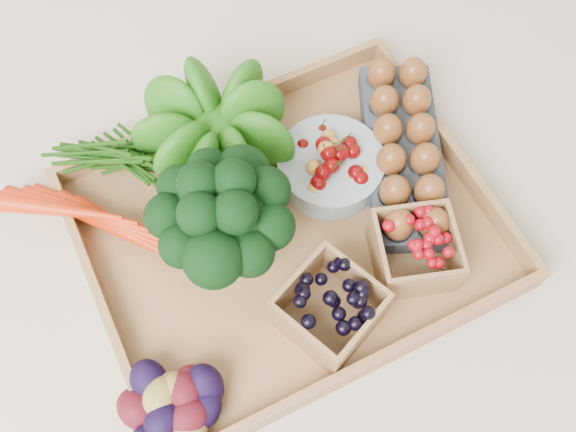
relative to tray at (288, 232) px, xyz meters
name	(u,v)px	position (x,y,z in m)	size (l,w,h in m)	color
ground	(288,234)	(0.00, 0.00, -0.01)	(4.00, 4.00, 0.00)	beige
tray	(288,232)	(0.00, 0.00, 0.00)	(0.55, 0.45, 0.01)	#A07143
carrots	(106,221)	(-0.22, 0.11, 0.03)	(0.22, 0.15, 0.05)	red
lettuce	(215,125)	(-0.03, 0.16, 0.08)	(0.15, 0.15, 0.15)	#1F520C
broccoli	(225,234)	(-0.09, 0.00, 0.08)	(0.19, 0.19, 0.15)	black
cherry_bowl	(330,166)	(0.10, 0.06, 0.03)	(0.16, 0.16, 0.04)	#8C9EA5
egg_carton	(403,155)	(0.20, 0.03, 0.03)	(0.11, 0.30, 0.04)	#323840
potatoes	(174,406)	(-0.23, -0.16, 0.05)	(0.13, 0.13, 0.08)	#400A12
punnet_blackberry	(329,309)	(-0.01, -0.14, 0.05)	(0.11, 0.11, 0.08)	black
punnet_raspberry	(415,250)	(0.13, -0.12, 0.04)	(0.11, 0.11, 0.07)	maroon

